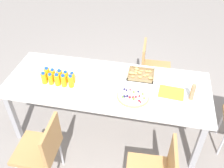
{
  "coord_description": "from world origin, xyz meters",
  "views": [
    {
      "loc": [
        0.47,
        -2.03,
        2.48
      ],
      "look_at": [
        0.06,
        -0.02,
        0.78
      ],
      "focal_mm": 39.51,
      "sensor_mm": 36.0,
      "label": 1
    }
  ],
  "objects": [
    {
      "name": "ground_plane",
      "position": [
        0.0,
        0.0,
        0.0
      ],
      "size": [
        12.0,
        12.0,
        0.0
      ],
      "primitive_type": "plane",
      "color": "gray"
    },
    {
      "name": "fruit_pizza",
      "position": [
        0.31,
        -0.16,
        0.77
      ],
      "size": [
        0.34,
        0.34,
        0.05
      ],
      "color": "tan",
      "rests_on": "party_table"
    },
    {
      "name": "chair_near_left",
      "position": [
        -0.46,
        -0.77,
        0.5
      ],
      "size": [
        0.41,
        0.41,
        0.83
      ],
      "rotation": [
        0.0,
        0.0,
        1.6
      ],
      "color": "#B7844C",
      "rests_on": "ground_plane"
    },
    {
      "name": "juice_bottle_7",
      "position": [
        -0.51,
        -0.05,
        0.83
      ],
      "size": [
        0.06,
        0.06,
        0.14
      ],
      "color": "#FAAB14",
      "rests_on": "party_table"
    },
    {
      "name": "juice_bottle_4",
      "position": [
        -0.36,
        -0.13,
        0.83
      ],
      "size": [
        0.06,
        0.06,
        0.15
      ],
      "color": "#FAAD14",
      "rests_on": "party_table"
    },
    {
      "name": "plate_stack",
      "position": [
        -0.1,
        -0.07,
        0.78
      ],
      "size": [
        0.19,
        0.19,
        0.04
      ],
      "color": "silver",
      "rests_on": "party_table"
    },
    {
      "name": "snack_tray",
      "position": [
        0.35,
        0.22,
        0.77
      ],
      "size": [
        0.29,
        0.25,
        0.04
      ],
      "color": "olive",
      "rests_on": "party_table"
    },
    {
      "name": "chair_far_right",
      "position": [
        0.45,
        0.8,
        0.5
      ],
      "size": [
        0.41,
        0.41,
        0.83
      ],
      "rotation": [
        0.0,
        0.0,
        -1.54
      ],
      "color": "#B7844C",
      "rests_on": "ground_plane"
    },
    {
      "name": "juice_bottle_2",
      "position": [
        -0.51,
        -0.13,
        0.83
      ],
      "size": [
        0.06,
        0.06,
        0.14
      ],
      "color": "#FAAF14",
      "rests_on": "party_table"
    },
    {
      "name": "juice_bottle_1",
      "position": [
        -0.59,
        -0.12,
        0.82
      ],
      "size": [
        0.05,
        0.05,
        0.13
      ],
      "color": "#F9AD14",
      "rests_on": "party_table"
    },
    {
      "name": "napkin_stack",
      "position": [
        -0.56,
        0.21,
        0.77
      ],
      "size": [
        0.15,
        0.15,
        0.02
      ],
      "primitive_type": "cube",
      "color": "white",
      "rests_on": "party_table"
    },
    {
      "name": "juice_bottle_0",
      "position": [
        -0.67,
        -0.13,
        0.82
      ],
      "size": [
        0.06,
        0.06,
        0.14
      ],
      "color": "#FAAC14",
      "rests_on": "party_table"
    },
    {
      "name": "paper_folder",
      "position": [
        0.7,
        -0.02,
        0.76
      ],
      "size": [
        0.27,
        0.22,
        0.01
      ],
      "primitive_type": "cube",
      "rotation": [
        0.0,
        0.0,
        -0.08
      ],
      "color": "yellow",
      "rests_on": "party_table"
    },
    {
      "name": "juice_bottle_3",
      "position": [
        -0.44,
        -0.13,
        0.83
      ],
      "size": [
        0.06,
        0.06,
        0.15
      ],
      "color": "#FAAE14",
      "rests_on": "party_table"
    },
    {
      "name": "juice_bottle_8",
      "position": [
        -0.44,
        -0.05,
        0.82
      ],
      "size": [
        0.06,
        0.06,
        0.14
      ],
      "color": "#FAAF14",
      "rests_on": "party_table"
    },
    {
      "name": "juice_bottle_6",
      "position": [
        -0.59,
        -0.06,
        0.83
      ],
      "size": [
        0.06,
        0.06,
        0.15
      ],
      "color": "#F9AE14",
      "rests_on": "party_table"
    },
    {
      "name": "cardboard_tube",
      "position": [
        0.89,
        -0.07,
        0.85
      ],
      "size": [
        0.04,
        0.04,
        0.18
      ],
      "primitive_type": "cylinder",
      "color": "#9E7A56",
      "rests_on": "party_table"
    },
    {
      "name": "juice_bottle_5",
      "position": [
        -0.66,
        -0.05,
        0.83
      ],
      "size": [
        0.06,
        0.06,
        0.15
      ],
      "color": "#F9AE14",
      "rests_on": "party_table"
    },
    {
      "name": "juice_bottle_9",
      "position": [
        -0.37,
        -0.05,
        0.82
      ],
      "size": [
        0.05,
        0.05,
        0.13
      ],
      "color": "#FAAD14",
      "rests_on": "party_table"
    },
    {
      "name": "party_table",
      "position": [
        0.0,
        0.0,
        0.69
      ],
      "size": [
        2.24,
        0.85,
        0.76
      ],
      "color": "white",
      "rests_on": "ground_plane"
    }
  ]
}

